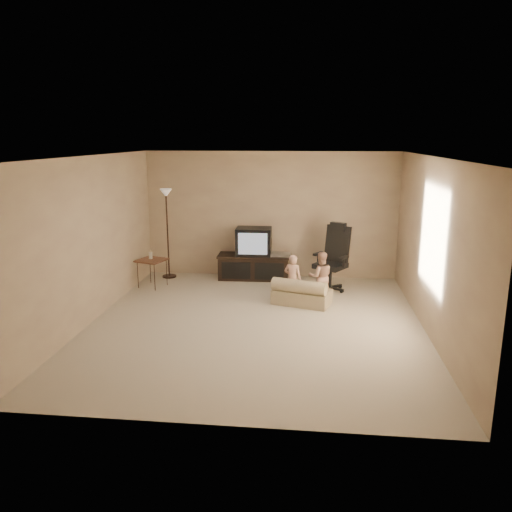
{
  "coord_description": "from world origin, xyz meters",
  "views": [
    {
      "loc": [
        0.78,
        -7.07,
        2.76
      ],
      "look_at": [
        -0.06,
        0.6,
        0.92
      ],
      "focal_mm": 35.0,
      "sensor_mm": 36.0,
      "label": 1
    }
  ],
  "objects_px": {
    "toddler_left": "(293,279)",
    "toddler_right": "(321,277)",
    "tv_stand": "(254,258)",
    "side_table": "(152,260)",
    "floor_lamp": "(167,213)",
    "child_sofa": "(301,294)",
    "office_chair": "(332,266)"
  },
  "relations": [
    {
      "from": "toddler_left",
      "to": "toddler_right",
      "type": "distance_m",
      "value": 0.5
    },
    {
      "from": "tv_stand",
      "to": "toddler_left",
      "type": "xyz_separation_m",
      "value": [
        0.82,
        -1.42,
        -0.01
      ]
    },
    {
      "from": "side_table",
      "to": "floor_lamp",
      "type": "xyz_separation_m",
      "value": [
        0.13,
        0.68,
        0.79
      ]
    },
    {
      "from": "floor_lamp",
      "to": "child_sofa",
      "type": "height_order",
      "value": "floor_lamp"
    },
    {
      "from": "child_sofa",
      "to": "toddler_left",
      "type": "relative_size",
      "value": 1.25
    },
    {
      "from": "floor_lamp",
      "to": "office_chair",
      "type": "bearing_deg",
      "value": -8.74
    },
    {
      "from": "side_table",
      "to": "toddler_left",
      "type": "bearing_deg",
      "value": -13.98
    },
    {
      "from": "floor_lamp",
      "to": "toddler_right",
      "type": "height_order",
      "value": "floor_lamp"
    },
    {
      "from": "side_table",
      "to": "toddler_right",
      "type": "height_order",
      "value": "toddler_right"
    },
    {
      "from": "office_chair",
      "to": "toddler_left",
      "type": "relative_size",
      "value": 1.47
    },
    {
      "from": "side_table",
      "to": "toddler_left",
      "type": "distance_m",
      "value": 2.75
    },
    {
      "from": "office_chair",
      "to": "tv_stand",
      "type": "bearing_deg",
      "value": -168.35
    },
    {
      "from": "tv_stand",
      "to": "floor_lamp",
      "type": "height_order",
      "value": "floor_lamp"
    },
    {
      "from": "office_chair",
      "to": "toddler_left",
      "type": "height_order",
      "value": "office_chair"
    },
    {
      "from": "floor_lamp",
      "to": "child_sofa",
      "type": "relative_size",
      "value": 1.69
    },
    {
      "from": "office_chair",
      "to": "side_table",
      "type": "relative_size",
      "value": 1.73
    },
    {
      "from": "tv_stand",
      "to": "side_table",
      "type": "bearing_deg",
      "value": -159.38
    },
    {
      "from": "tv_stand",
      "to": "toddler_left",
      "type": "distance_m",
      "value": 1.64
    },
    {
      "from": "child_sofa",
      "to": "toddler_right",
      "type": "height_order",
      "value": "toddler_right"
    },
    {
      "from": "side_table",
      "to": "floor_lamp",
      "type": "bearing_deg",
      "value": 79.33
    },
    {
      "from": "office_chair",
      "to": "floor_lamp",
      "type": "height_order",
      "value": "floor_lamp"
    },
    {
      "from": "floor_lamp",
      "to": "child_sofa",
      "type": "bearing_deg",
      "value": -27.91
    },
    {
      "from": "side_table",
      "to": "toddler_left",
      "type": "xyz_separation_m",
      "value": [
        2.67,
        -0.67,
        -0.09
      ]
    },
    {
      "from": "tv_stand",
      "to": "office_chair",
      "type": "xyz_separation_m",
      "value": [
        1.52,
        -0.57,
        0.02
      ]
    },
    {
      "from": "tv_stand",
      "to": "toddler_right",
      "type": "height_order",
      "value": "tv_stand"
    },
    {
      "from": "tv_stand",
      "to": "side_table",
      "type": "xyz_separation_m",
      "value": [
        -1.85,
        -0.75,
        0.09
      ]
    },
    {
      "from": "tv_stand",
      "to": "office_chair",
      "type": "bearing_deg",
      "value": -22.09
    },
    {
      "from": "office_chair",
      "to": "toddler_right",
      "type": "height_order",
      "value": "office_chair"
    },
    {
      "from": "child_sofa",
      "to": "toddler_left",
      "type": "xyz_separation_m",
      "value": [
        -0.15,
        0.08,
        0.24
      ]
    },
    {
      "from": "toddler_left",
      "to": "floor_lamp",
      "type": "bearing_deg",
      "value": -10.1
    },
    {
      "from": "toddler_left",
      "to": "toddler_right",
      "type": "relative_size",
      "value": 0.97
    },
    {
      "from": "side_table",
      "to": "toddler_left",
      "type": "relative_size",
      "value": 0.85
    }
  ]
}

